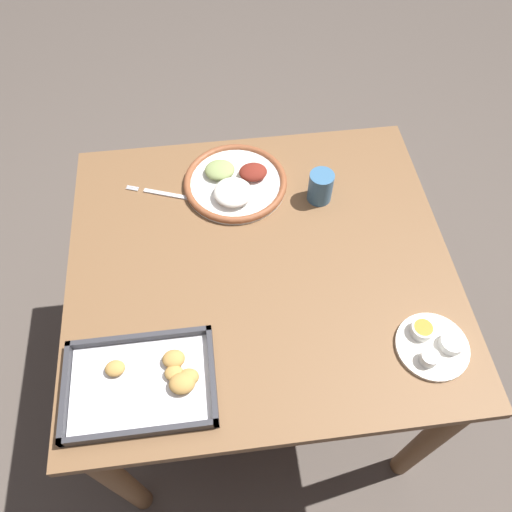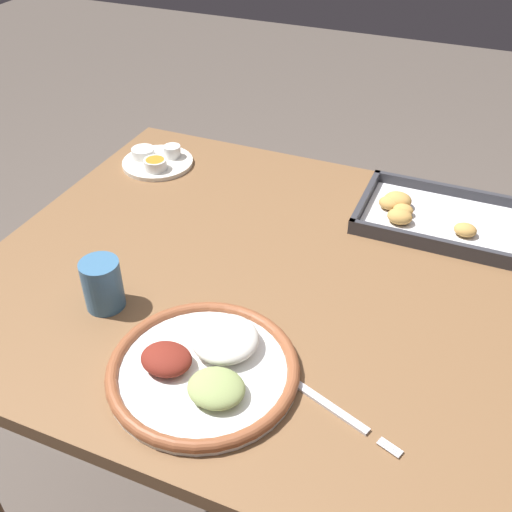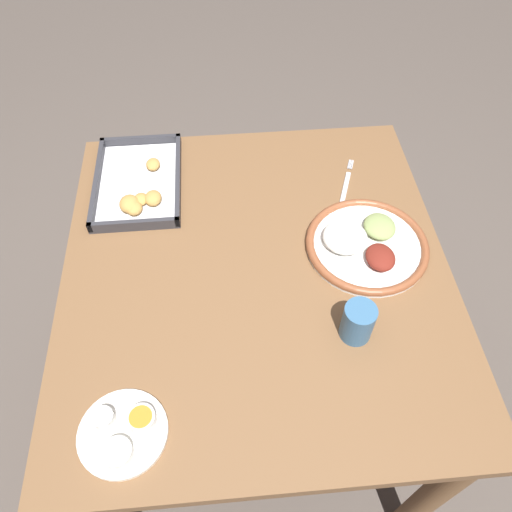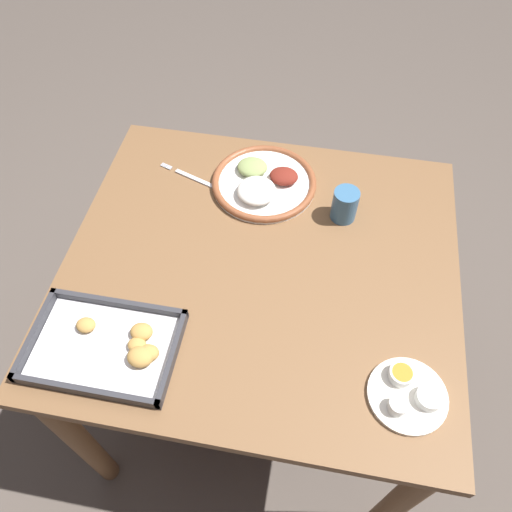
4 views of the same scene
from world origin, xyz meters
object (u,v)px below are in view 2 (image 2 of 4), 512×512
Objects in this scene: saucer_plate at (156,160)px; drinking_cup at (103,284)px; fork at (329,406)px; dinner_plate at (205,366)px; baking_tray at (432,217)px.

saucer_plate is 0.50m from drinking_cup.
saucer_plate reaches higher than fork.
baking_tray is (0.25, 0.55, -0.00)m from dinner_plate.
fork is 0.80m from saucer_plate.
baking_tray is (0.05, 0.54, 0.01)m from fork.
drinking_cup is (-0.48, -0.48, 0.03)m from baking_tray.
drinking_cup reaches higher than saucer_plate.
dinner_plate reaches higher than saucer_plate.
baking_tray is 0.68m from drinking_cup.
baking_tray is 3.61× the size of drinking_cup.
drinking_cup is (-0.23, 0.07, 0.03)m from dinner_plate.
drinking_cup is at bearing -134.84° from baking_tray.
saucer_plate is at bearing 110.25° from drinking_cup.
drinking_cup reaches higher than fork.
baking_tray is at bearing 0.69° from saucer_plate.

